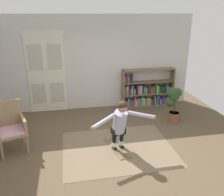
{
  "coord_description": "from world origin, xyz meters",
  "views": [
    {
      "loc": [
        -0.94,
        -4.61,
        2.93
      ],
      "look_at": [
        0.04,
        0.46,
        1.05
      ],
      "focal_mm": 37.82,
      "sensor_mm": 36.0,
      "label": 1
    }
  ],
  "objects_px": {
    "wicker_chair": "(10,126)",
    "person_skier": "(120,121)",
    "potted_plant": "(173,101)",
    "skis_pair": "(117,147)",
    "bookshelf": "(146,92)"
  },
  "relations": [
    {
      "from": "wicker_chair",
      "to": "skis_pair",
      "type": "bearing_deg",
      "value": -9.73
    },
    {
      "from": "bookshelf",
      "to": "person_skier",
      "type": "distance_m",
      "value": 2.95
    },
    {
      "from": "potted_plant",
      "to": "person_skier",
      "type": "xyz_separation_m",
      "value": [
        -1.8,
        -1.24,
        0.11
      ]
    },
    {
      "from": "potted_plant",
      "to": "skis_pair",
      "type": "height_order",
      "value": "potted_plant"
    },
    {
      "from": "wicker_chair",
      "to": "potted_plant",
      "type": "height_order",
      "value": "wicker_chair"
    },
    {
      "from": "wicker_chair",
      "to": "potted_plant",
      "type": "distance_m",
      "value": 4.21
    },
    {
      "from": "wicker_chair",
      "to": "bookshelf",
      "type": "bearing_deg",
      "value": 27.57
    },
    {
      "from": "potted_plant",
      "to": "person_skier",
      "type": "height_order",
      "value": "person_skier"
    },
    {
      "from": "wicker_chair",
      "to": "skis_pair",
      "type": "distance_m",
      "value": 2.43
    },
    {
      "from": "wicker_chair",
      "to": "person_skier",
      "type": "distance_m",
      "value": 2.43
    },
    {
      "from": "person_skier",
      "to": "skis_pair",
      "type": "bearing_deg",
      "value": 100.51
    },
    {
      "from": "skis_pair",
      "to": "wicker_chair",
      "type": "bearing_deg",
      "value": 170.27
    },
    {
      "from": "person_skier",
      "to": "potted_plant",
      "type": "bearing_deg",
      "value": 34.56
    },
    {
      "from": "bookshelf",
      "to": "potted_plant",
      "type": "relative_size",
      "value": 1.7
    },
    {
      "from": "potted_plant",
      "to": "bookshelf",
      "type": "bearing_deg",
      "value": 104.38
    }
  ]
}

